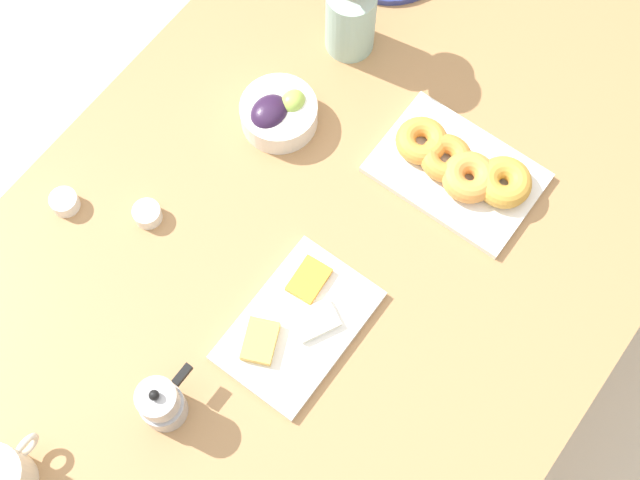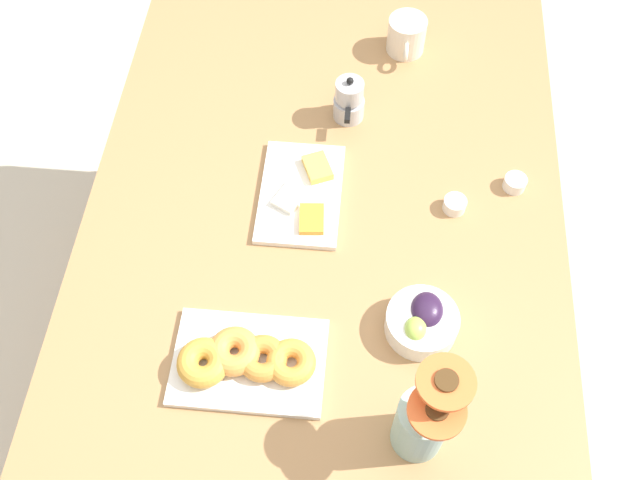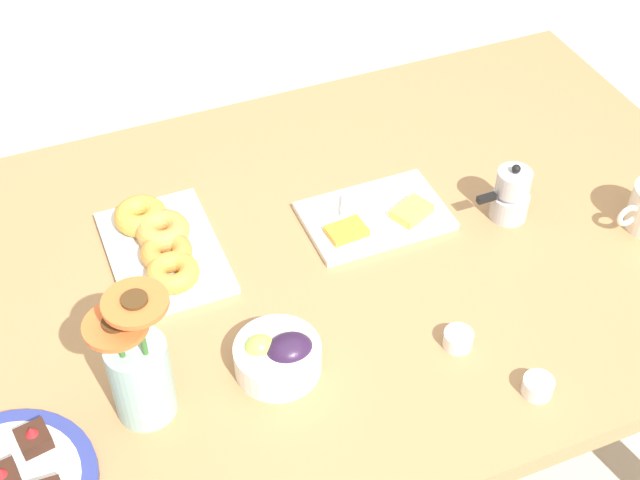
% 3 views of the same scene
% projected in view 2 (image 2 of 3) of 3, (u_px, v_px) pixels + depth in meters
% --- Properties ---
extents(ground_plane, '(6.00, 6.00, 0.00)m').
position_uv_depth(ground_plane, '(320.00, 380.00, 2.07)').
color(ground_plane, beige).
extents(dining_table, '(1.60, 1.00, 0.74)m').
position_uv_depth(dining_table, '(320.00, 271.00, 1.51)').
color(dining_table, '#A87A4C').
rests_on(dining_table, ground_plane).
extents(coffee_mug, '(0.13, 0.09, 0.09)m').
position_uv_depth(coffee_mug, '(407.00, 35.00, 1.70)').
color(coffee_mug, silver).
rests_on(coffee_mug, dining_table).
extents(grape_bowl, '(0.14, 0.14, 0.07)m').
position_uv_depth(grape_bowl, '(422.00, 321.00, 1.33)').
color(grape_bowl, white).
rests_on(grape_bowl, dining_table).
extents(cheese_platter, '(0.26, 0.17, 0.03)m').
position_uv_depth(cheese_platter, '(302.00, 193.00, 1.50)').
color(cheese_platter, white).
rests_on(cheese_platter, dining_table).
extents(croissant_platter, '(0.19, 0.28, 0.05)m').
position_uv_depth(croissant_platter, '(246.00, 360.00, 1.29)').
color(croissant_platter, white).
rests_on(croissant_platter, dining_table).
extents(jam_cup_honey, '(0.05, 0.05, 0.03)m').
position_uv_depth(jam_cup_honey, '(515.00, 183.00, 1.51)').
color(jam_cup_honey, white).
rests_on(jam_cup_honey, dining_table).
extents(jam_cup_berry, '(0.05, 0.05, 0.03)m').
position_uv_depth(jam_cup_berry, '(455.00, 204.00, 1.48)').
color(jam_cup_berry, white).
rests_on(jam_cup_berry, dining_table).
extents(flower_vase, '(0.12, 0.11, 0.26)m').
position_uv_depth(flower_vase, '(423.00, 422.00, 1.17)').
color(flower_vase, '#99C1B7').
rests_on(flower_vase, dining_table).
extents(moka_pot, '(0.11, 0.07, 0.12)m').
position_uv_depth(moka_pot, '(349.00, 101.00, 1.59)').
color(moka_pot, '#B7B7BC').
rests_on(moka_pot, dining_table).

